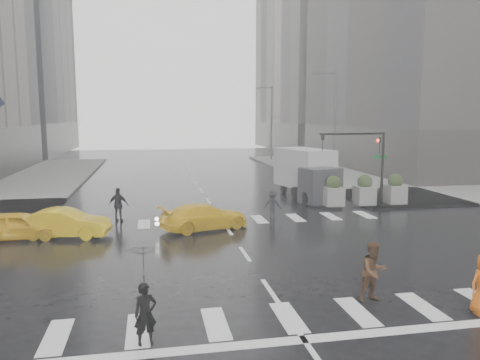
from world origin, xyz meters
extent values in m
plane|color=black|center=(0.00, 0.00, 0.00)|extent=(120.00, 120.00, 0.00)
cube|color=slate|center=(19.50, 17.50, 0.07)|extent=(35.00, 35.00, 0.15)
cube|color=#302E2B|center=(29.00, 27.00, 2.20)|extent=(26.05, 26.05, 4.40)
cube|color=#9F968B|center=(29.00, 56.00, 18.00)|extent=(26.00, 26.00, 36.00)
cube|color=#302E2B|center=(29.00, 56.00, 2.20)|extent=(26.05, 26.05, 4.40)
cylinder|color=black|center=(10.00, 8.00, 2.25)|extent=(0.16, 0.16, 4.50)
cylinder|color=black|center=(8.00, 8.00, 4.40)|extent=(4.00, 0.12, 0.12)
imported|color=black|center=(9.75, 8.00, 3.70)|extent=(0.16, 0.20, 1.00)
imported|color=black|center=(6.20, 8.00, 3.90)|extent=(0.16, 0.20, 1.00)
sphere|color=#FF190C|center=(9.65, 8.00, 4.00)|extent=(0.20, 0.20, 0.20)
cube|color=#0E6224|center=(10.00, 8.30, 3.00)|extent=(0.90, 0.03, 0.22)
cylinder|color=#59595B|center=(11.00, 18.00, 4.50)|extent=(0.20, 0.20, 9.00)
cylinder|color=#59595B|center=(10.10, 18.00, 8.80)|extent=(1.80, 0.12, 0.12)
cube|color=#59595B|center=(9.20, 18.00, 8.70)|extent=(0.50, 0.22, 0.15)
cylinder|color=#59595B|center=(11.00, 38.00, 4.50)|extent=(0.20, 0.20, 9.00)
cylinder|color=#59595B|center=(10.10, 38.00, 8.80)|extent=(1.80, 0.12, 0.12)
cube|color=#59595B|center=(9.20, 38.00, 8.70)|extent=(0.50, 0.22, 0.15)
cube|color=slate|center=(7.00, 8.20, 0.70)|extent=(1.10, 1.10, 1.10)
sphere|color=black|center=(7.00, 8.20, 1.50)|extent=(0.90, 0.90, 0.90)
cube|color=slate|center=(9.00, 8.20, 0.70)|extent=(1.10, 1.10, 1.10)
sphere|color=black|center=(9.00, 8.20, 1.50)|extent=(0.90, 0.90, 0.90)
cube|color=slate|center=(11.00, 8.20, 0.70)|extent=(1.10, 1.10, 1.10)
sphere|color=black|center=(11.00, 8.20, 1.50)|extent=(0.90, 0.90, 0.90)
imported|color=black|center=(-3.80, -6.80, 0.76)|extent=(0.63, 0.50, 1.52)
imported|color=black|center=(-3.80, -6.80, 1.99)|extent=(1.18, 1.20, 0.88)
imported|color=#482D1A|center=(2.79, -5.35, 0.90)|extent=(0.97, 0.82, 1.79)
imported|color=black|center=(-5.27, 6.87, 0.88)|extent=(1.17, 0.89, 1.76)
imported|color=black|center=(2.76, 6.17, 0.74)|extent=(1.09, 0.89, 1.49)
imported|color=yellow|center=(-9.38, 4.06, 0.63)|extent=(3.71, 1.58, 1.25)
imported|color=yellow|center=(-7.45, 4.04, 0.65)|extent=(4.11, 2.01, 1.30)
imported|color=yellow|center=(-1.10, 4.37, 0.62)|extent=(4.15, 2.83, 1.25)
cube|color=#B9B9BB|center=(6.61, 12.37, 1.95)|extent=(2.28, 4.37, 2.56)
cube|color=#2B2B30|center=(6.61, 9.34, 1.19)|extent=(2.18, 1.71, 2.18)
cube|color=black|center=(6.61, 9.34, 1.85)|extent=(1.90, 0.85, 0.85)
cylinder|color=black|center=(5.62, 9.15, 0.43)|extent=(0.27, 0.85, 0.85)
cylinder|color=black|center=(7.61, 9.15, 0.43)|extent=(0.27, 0.85, 0.85)
cylinder|color=black|center=(5.62, 11.23, 0.43)|extent=(0.27, 0.85, 0.85)
cylinder|color=black|center=(7.61, 11.23, 0.43)|extent=(0.27, 0.85, 0.85)
cylinder|color=black|center=(5.62, 13.89, 0.43)|extent=(0.27, 0.85, 0.85)
cylinder|color=black|center=(7.61, 13.89, 0.43)|extent=(0.27, 0.85, 0.85)
camera|label=1|loc=(-3.58, -17.62, 5.45)|focal=35.00mm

